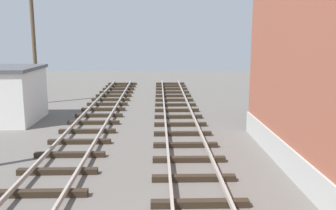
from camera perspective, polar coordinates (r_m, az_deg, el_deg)
The scene contains 2 objects.
control_hut at distance 19.99m, azimuth -23.60°, elevation 1.54°, with size 3.00×3.80×2.76m.
utility_pole_far at distance 24.56m, azimuth -20.15°, elevation 9.49°, with size 1.80×0.24×7.65m.
Camera 1 is at (-0.12, -5.26, 4.28)m, focal length 39.24 mm.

